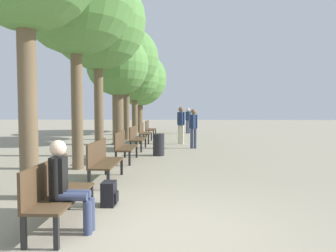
{
  "coord_description": "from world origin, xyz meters",
  "views": [
    {
      "loc": [
        0.26,
        -4.47,
        1.72
      ],
      "look_at": [
        -0.12,
        5.74,
        1.13
      ],
      "focal_mm": 35.0,
      "sensor_mm": 36.0,
      "label": 1
    }
  ],
  "objects_px": {
    "bench_row_2": "(124,145)",
    "tree_row_3": "(118,66)",
    "person_seated": "(67,183)",
    "pedestrian_far": "(193,126)",
    "bench_row_3": "(136,137)",
    "backpack": "(109,194)",
    "tree_row_2": "(98,22)",
    "bench_row_0": "(55,190)",
    "bench_row_4": "(144,131)",
    "bench_row_1": "(102,159)",
    "tree_row_5": "(135,77)",
    "bench_row_5": "(149,128)",
    "trash_bin": "(159,145)",
    "tree_row_6": "(139,79)",
    "tree_row_4": "(126,59)",
    "pedestrian_mid": "(188,119)",
    "pedestrian_near": "(181,123)"
  },
  "relations": [
    {
      "from": "bench_row_2",
      "to": "tree_row_3",
      "type": "height_order",
      "value": "tree_row_3"
    },
    {
      "from": "person_seated",
      "to": "pedestrian_far",
      "type": "xyz_separation_m",
      "value": [
        2.1,
        9.26,
        0.26
      ]
    },
    {
      "from": "bench_row_3",
      "to": "backpack",
      "type": "bearing_deg",
      "value": -85.78
    },
    {
      "from": "bench_row_2",
      "to": "tree_row_2",
      "type": "height_order",
      "value": "tree_row_2"
    },
    {
      "from": "bench_row_0",
      "to": "bench_row_4",
      "type": "height_order",
      "value": "same"
    },
    {
      "from": "bench_row_2",
      "to": "pedestrian_far",
      "type": "height_order",
      "value": "pedestrian_far"
    },
    {
      "from": "bench_row_1",
      "to": "tree_row_5",
      "type": "xyz_separation_m",
      "value": [
        -1.06,
        12.94,
        3.07
      ]
    },
    {
      "from": "bench_row_3",
      "to": "pedestrian_far",
      "type": "xyz_separation_m",
      "value": [
        2.34,
        0.52,
        0.4
      ]
    },
    {
      "from": "backpack",
      "to": "bench_row_5",
      "type": "bearing_deg",
      "value": 92.41
    },
    {
      "from": "bench_row_5",
      "to": "tree_row_3",
      "type": "relative_size",
      "value": 0.32
    },
    {
      "from": "bench_row_0",
      "to": "trash_bin",
      "type": "bearing_deg",
      "value": 81.64
    },
    {
      "from": "tree_row_6",
      "to": "pedestrian_far",
      "type": "bearing_deg",
      "value": -69.45
    },
    {
      "from": "tree_row_6",
      "to": "tree_row_2",
      "type": "bearing_deg",
      "value": -90.0
    },
    {
      "from": "tree_row_6",
      "to": "bench_row_1",
      "type": "bearing_deg",
      "value": -86.04
    },
    {
      "from": "pedestrian_far",
      "to": "tree_row_6",
      "type": "bearing_deg",
      "value": 110.55
    },
    {
      "from": "bench_row_1",
      "to": "pedestrian_far",
      "type": "height_order",
      "value": "pedestrian_far"
    },
    {
      "from": "tree_row_4",
      "to": "pedestrian_mid",
      "type": "relative_size",
      "value": 3.58
    },
    {
      "from": "bench_row_4",
      "to": "person_seated",
      "type": "relative_size",
      "value": 1.28
    },
    {
      "from": "bench_row_3",
      "to": "trash_bin",
      "type": "height_order",
      "value": "bench_row_3"
    },
    {
      "from": "bench_row_0",
      "to": "backpack",
      "type": "xyz_separation_m",
      "value": [
        0.55,
        1.02,
        -0.33
      ]
    },
    {
      "from": "tree_row_3",
      "to": "pedestrian_near",
      "type": "relative_size",
      "value": 2.91
    },
    {
      "from": "bench_row_4",
      "to": "bench_row_5",
      "type": "bearing_deg",
      "value": 90.0
    },
    {
      "from": "bench_row_5",
      "to": "tree_row_6",
      "type": "bearing_deg",
      "value": 105.13
    },
    {
      "from": "bench_row_5",
      "to": "pedestrian_far",
      "type": "relative_size",
      "value": 1.0
    },
    {
      "from": "bench_row_2",
      "to": "tree_row_2",
      "type": "distance_m",
      "value": 4.39
    },
    {
      "from": "tree_row_3",
      "to": "tree_row_6",
      "type": "height_order",
      "value": "tree_row_6"
    },
    {
      "from": "tree_row_4",
      "to": "pedestrian_mid",
      "type": "distance_m",
      "value": 6.34
    },
    {
      "from": "pedestrian_far",
      "to": "trash_bin",
      "type": "xyz_separation_m",
      "value": [
        -1.32,
        -2.07,
        -0.55
      ]
    },
    {
      "from": "tree_row_3",
      "to": "tree_row_6",
      "type": "bearing_deg",
      "value": 90.0
    },
    {
      "from": "pedestrian_mid",
      "to": "trash_bin",
      "type": "distance_m",
      "value": 10.03
    },
    {
      "from": "person_seated",
      "to": "pedestrian_far",
      "type": "distance_m",
      "value": 9.5
    },
    {
      "from": "pedestrian_near",
      "to": "pedestrian_far",
      "type": "relative_size",
      "value": 1.06
    },
    {
      "from": "bench_row_0",
      "to": "bench_row_4",
      "type": "bearing_deg",
      "value": 90.0
    },
    {
      "from": "tree_row_4",
      "to": "bench_row_0",
      "type": "bearing_deg",
      "value": -85.22
    },
    {
      "from": "tree_row_4",
      "to": "bench_row_4",
      "type": "bearing_deg",
      "value": -50.41
    },
    {
      "from": "bench_row_0",
      "to": "person_seated",
      "type": "relative_size",
      "value": 1.28
    },
    {
      "from": "bench_row_0",
      "to": "trash_bin",
      "type": "height_order",
      "value": "bench_row_0"
    },
    {
      "from": "tree_row_5",
      "to": "pedestrian_mid",
      "type": "xyz_separation_m",
      "value": [
        3.36,
        1.12,
        -2.65
      ]
    },
    {
      "from": "bench_row_1",
      "to": "bench_row_5",
      "type": "xyz_separation_m",
      "value": [
        0.0,
        11.36,
        0.0
      ]
    },
    {
      "from": "pedestrian_far",
      "to": "tree_row_5",
      "type": "bearing_deg",
      "value": 116.79
    },
    {
      "from": "tree_row_4",
      "to": "person_seated",
      "type": "distance_m",
      "value": 13.4
    },
    {
      "from": "bench_row_4",
      "to": "tree_row_6",
      "type": "relative_size",
      "value": 0.29
    },
    {
      "from": "bench_row_4",
      "to": "tree_row_3",
      "type": "height_order",
      "value": "tree_row_3"
    },
    {
      "from": "tree_row_3",
      "to": "pedestrian_near",
      "type": "height_order",
      "value": "tree_row_3"
    },
    {
      "from": "bench_row_0",
      "to": "pedestrian_far",
      "type": "xyz_separation_m",
      "value": [
        2.34,
        9.05,
        0.4
      ]
    },
    {
      "from": "tree_row_5",
      "to": "bench_row_1",
      "type": "bearing_deg",
      "value": -85.33
    },
    {
      "from": "pedestrian_far",
      "to": "bench_row_3",
      "type": "bearing_deg",
      "value": -167.37
    },
    {
      "from": "bench_row_3",
      "to": "trash_bin",
      "type": "distance_m",
      "value": 1.86
    },
    {
      "from": "tree_row_4",
      "to": "tree_row_5",
      "type": "relative_size",
      "value": 1.16
    },
    {
      "from": "bench_row_1",
      "to": "bench_row_5",
      "type": "bearing_deg",
      "value": 90.0
    }
  ]
}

